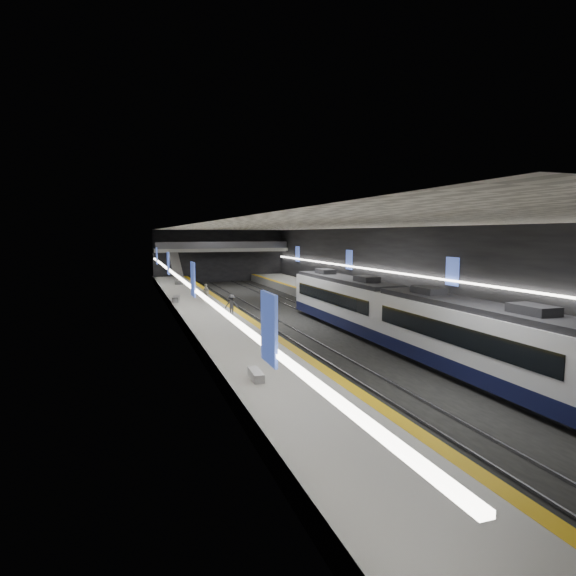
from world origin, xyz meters
name	(u,v)px	position (x,y,z in m)	size (l,w,h in m)	color
ground	(296,319)	(0.00, 0.00, 0.00)	(70.00, 70.00, 0.00)	black
ceiling	(296,227)	(0.00, 0.00, 8.00)	(20.00, 70.00, 0.04)	beige
wall_left	(178,277)	(-10.00, 0.00, 4.00)	(0.04, 70.00, 8.00)	black
wall_right	(397,270)	(10.00, 0.00, 4.00)	(0.04, 70.00, 8.00)	black
wall_back	(220,256)	(0.00, 35.00, 4.00)	(20.00, 0.04, 8.00)	black
platform_left	(210,318)	(-7.50, 0.00, 0.50)	(5.00, 70.00, 1.00)	slate
tile_surface_left	(210,312)	(-7.50, 0.00, 1.01)	(5.00, 70.00, 0.02)	#B5B5AF
tactile_strip_left	(237,311)	(-5.30, 0.00, 1.02)	(0.60, 70.00, 0.02)	yellow
platform_right	(373,309)	(7.50, 0.00, 0.50)	(5.00, 70.00, 1.00)	slate
tile_surface_right	(373,304)	(7.50, 0.00, 1.01)	(5.00, 70.00, 0.02)	#B5B5AF
tactile_strip_right	(351,305)	(5.30, 0.00, 1.02)	(0.60, 70.00, 0.02)	yellow
rails	(296,318)	(0.00, 0.00, 0.06)	(6.52, 70.00, 0.12)	gray
train	(393,314)	(2.50, -11.79, 2.20)	(2.69, 30.04, 3.60)	#0F1237
ad_posters	(293,267)	(0.00, 1.00, 4.50)	(19.94, 53.50, 2.20)	#3D56B8
cove_light_left	(181,279)	(-9.80, 0.00, 3.80)	(0.25, 68.60, 0.12)	white
cove_light_right	(395,273)	(9.80, 0.00, 3.80)	(0.25, 68.60, 0.12)	white
mezzanine_bridge	(222,250)	(0.00, 32.93, 5.04)	(20.00, 3.00, 1.50)	gray
escalator	(177,268)	(-7.50, 26.00, 2.90)	(1.20, 8.00, 0.60)	#99999E
bench_left_near	(256,375)	(-8.73, -18.94, 1.20)	(0.44, 1.60, 0.39)	#99999E
bench_left_far	(176,299)	(-9.50, 7.29, 1.25)	(0.57, 2.05, 0.50)	#99999E
bench_right_far	(340,288)	(9.39, 11.21, 1.22)	(0.49, 1.77, 0.43)	#99999E
passenger_right_a	(388,302)	(5.89, -5.37, 1.95)	(0.70, 0.46, 1.91)	#BE4E47
passenger_right_b	(450,313)	(7.60, -10.95, 1.85)	(0.82, 0.64, 1.69)	teal
passenger_left_a	(206,292)	(-6.74, 6.76, 1.82)	(0.97, 0.40, 1.65)	beige
passenger_left_b	(232,305)	(-6.19, -2.20, 1.82)	(1.06, 0.61, 1.64)	#46474E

